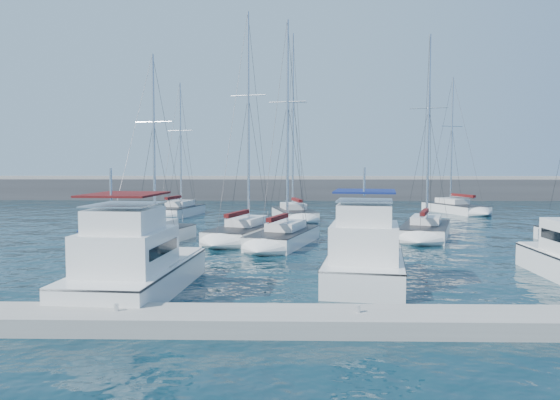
{
  "coord_description": "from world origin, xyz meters",
  "views": [
    {
      "loc": [
        -2.16,
        -28.65,
        5.53
      ],
      "look_at": [
        -2.99,
        7.52,
        3.0
      ],
      "focal_mm": 35.0,
      "sensor_mm": 36.0,
      "label": 1
    }
  ],
  "objects_px": {
    "sailboat_mid_a": "(149,237)",
    "sailboat_back_c": "(455,208)",
    "motor_yacht_port_outer": "(121,251)",
    "motor_yacht_stbd_inner": "(365,259)",
    "motor_yacht_port_inner": "(134,268)",
    "sailboat_mid_d": "(426,230)",
    "sailboat_mid_b": "(245,231)",
    "sailboat_mid_c": "(284,237)",
    "sailboat_back_a": "(179,211)",
    "sailboat_back_b": "(294,213)"
  },
  "relations": [
    {
      "from": "sailboat_mid_a",
      "to": "sailboat_mid_d",
      "type": "distance_m",
      "value": 19.88
    },
    {
      "from": "sailboat_back_b",
      "to": "motor_yacht_stbd_inner",
      "type": "bearing_deg",
      "value": -95.15
    },
    {
      "from": "motor_yacht_port_outer",
      "to": "sailboat_mid_c",
      "type": "height_order",
      "value": "sailboat_mid_c"
    },
    {
      "from": "sailboat_mid_c",
      "to": "sailboat_mid_b",
      "type": "bearing_deg",
      "value": 153.42
    },
    {
      "from": "motor_yacht_port_outer",
      "to": "motor_yacht_stbd_inner",
      "type": "bearing_deg",
      "value": -8.91
    },
    {
      "from": "sailboat_mid_a",
      "to": "sailboat_back_c",
      "type": "bearing_deg",
      "value": 55.07
    },
    {
      "from": "sailboat_mid_c",
      "to": "sailboat_back_b",
      "type": "height_order",
      "value": "sailboat_back_b"
    },
    {
      "from": "motor_yacht_stbd_inner",
      "to": "sailboat_mid_c",
      "type": "xyz_separation_m",
      "value": [
        -3.86,
        11.53,
        -0.6
      ]
    },
    {
      "from": "motor_yacht_port_inner",
      "to": "sailboat_mid_d",
      "type": "height_order",
      "value": "sailboat_mid_d"
    },
    {
      "from": "sailboat_mid_c",
      "to": "sailboat_back_a",
      "type": "distance_m",
      "value": 22.43
    },
    {
      "from": "sailboat_back_c",
      "to": "sailboat_back_b",
      "type": "bearing_deg",
      "value": -177.04
    },
    {
      "from": "sailboat_mid_d",
      "to": "sailboat_mid_a",
      "type": "bearing_deg",
      "value": -150.17
    },
    {
      "from": "sailboat_mid_a",
      "to": "sailboat_back_a",
      "type": "bearing_deg",
      "value": 110.43
    },
    {
      "from": "motor_yacht_port_inner",
      "to": "sailboat_back_c",
      "type": "relative_size",
      "value": 0.62
    },
    {
      "from": "sailboat_back_a",
      "to": "sailboat_back_c",
      "type": "relative_size",
      "value": 0.93
    },
    {
      "from": "sailboat_mid_b",
      "to": "sailboat_back_c",
      "type": "height_order",
      "value": "sailboat_mid_b"
    },
    {
      "from": "motor_yacht_port_outer",
      "to": "sailboat_mid_c",
      "type": "distance_m",
      "value": 11.93
    },
    {
      "from": "motor_yacht_port_outer",
      "to": "sailboat_back_b",
      "type": "relative_size",
      "value": 0.36
    },
    {
      "from": "motor_yacht_port_outer",
      "to": "sailboat_back_a",
      "type": "xyz_separation_m",
      "value": [
        -2.91,
        28.06,
        -0.42
      ]
    },
    {
      "from": "motor_yacht_port_outer",
      "to": "motor_yacht_stbd_inner",
      "type": "distance_m",
      "value": 12.46
    },
    {
      "from": "motor_yacht_port_inner",
      "to": "sailboat_mid_b",
      "type": "bearing_deg",
      "value": 83.95
    },
    {
      "from": "sailboat_back_b",
      "to": "sailboat_mid_d",
      "type": "bearing_deg",
      "value": -63.27
    },
    {
      "from": "motor_yacht_stbd_inner",
      "to": "sailboat_back_c",
      "type": "height_order",
      "value": "sailboat_back_c"
    },
    {
      "from": "sailboat_mid_a",
      "to": "sailboat_back_b",
      "type": "height_order",
      "value": "sailboat_back_b"
    },
    {
      "from": "motor_yacht_port_outer",
      "to": "sailboat_back_c",
      "type": "height_order",
      "value": "sailboat_back_c"
    },
    {
      "from": "sailboat_back_a",
      "to": "sailboat_back_c",
      "type": "distance_m",
      "value": 29.79
    },
    {
      "from": "sailboat_mid_d",
      "to": "motor_yacht_port_inner",
      "type": "bearing_deg",
      "value": -114.17
    },
    {
      "from": "sailboat_back_c",
      "to": "motor_yacht_port_inner",
      "type": "bearing_deg",
      "value": -142.69
    },
    {
      "from": "sailboat_mid_c",
      "to": "sailboat_back_b",
      "type": "distance_m",
      "value": 16.33
    },
    {
      "from": "sailboat_mid_a",
      "to": "sailboat_back_a",
      "type": "relative_size",
      "value": 0.94
    },
    {
      "from": "sailboat_mid_c",
      "to": "sailboat_back_c",
      "type": "distance_m",
      "value": 29.96
    },
    {
      "from": "motor_yacht_stbd_inner",
      "to": "sailboat_mid_d",
      "type": "bearing_deg",
      "value": 76.61
    },
    {
      "from": "sailboat_mid_c",
      "to": "sailboat_back_c",
      "type": "bearing_deg",
      "value": 69.06
    },
    {
      "from": "sailboat_mid_b",
      "to": "motor_yacht_port_inner",
      "type": "bearing_deg",
      "value": -84.12
    },
    {
      "from": "motor_yacht_port_inner",
      "to": "sailboat_mid_a",
      "type": "height_order",
      "value": "sailboat_mid_a"
    },
    {
      "from": "motor_yacht_stbd_inner",
      "to": "sailboat_mid_c",
      "type": "distance_m",
      "value": 12.18
    },
    {
      "from": "sailboat_mid_d",
      "to": "sailboat_mid_b",
      "type": "bearing_deg",
      "value": -155.99
    },
    {
      "from": "sailboat_mid_b",
      "to": "sailboat_back_a",
      "type": "height_order",
      "value": "sailboat_mid_b"
    },
    {
      "from": "motor_yacht_stbd_inner",
      "to": "sailboat_back_a",
      "type": "distance_m",
      "value": 34.44
    },
    {
      "from": "sailboat_back_c",
      "to": "sailboat_mid_d",
      "type": "bearing_deg",
      "value": -131.77
    },
    {
      "from": "sailboat_mid_a",
      "to": "sailboat_mid_c",
      "type": "distance_m",
      "value": 9.06
    },
    {
      "from": "motor_yacht_stbd_inner",
      "to": "sailboat_back_c",
      "type": "xyz_separation_m",
      "value": [
        14.46,
        35.24,
        -0.61
      ]
    },
    {
      "from": "sailboat_mid_a",
      "to": "sailboat_mid_b",
      "type": "relative_size",
      "value": 0.79
    },
    {
      "from": "sailboat_back_b",
      "to": "motor_yacht_port_outer",
      "type": "bearing_deg",
      "value": -121.39
    },
    {
      "from": "sailboat_mid_b",
      "to": "sailboat_back_b",
      "type": "height_order",
      "value": "sailboat_back_b"
    },
    {
      "from": "sailboat_mid_c",
      "to": "sailboat_back_b",
      "type": "xyz_separation_m",
      "value": [
        0.73,
        16.31,
        0.04
      ]
    },
    {
      "from": "motor_yacht_stbd_inner",
      "to": "sailboat_back_a",
      "type": "bearing_deg",
      "value": 125.24
    },
    {
      "from": "motor_yacht_port_inner",
      "to": "motor_yacht_stbd_inner",
      "type": "distance_m",
      "value": 10.15
    },
    {
      "from": "sailboat_back_b",
      "to": "sailboat_back_c",
      "type": "bearing_deg",
      "value": 11.2
    },
    {
      "from": "sailboat_back_b",
      "to": "sailboat_back_c",
      "type": "relative_size",
      "value": 1.2
    }
  ]
}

